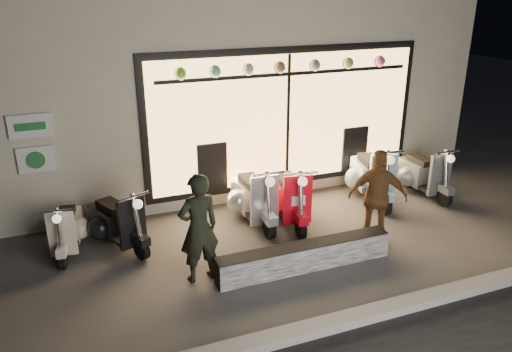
{
  "coord_description": "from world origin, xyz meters",
  "views": [
    {
      "loc": [
        -3.06,
        -6.32,
        3.92
      ],
      "look_at": [
        -0.36,
        0.6,
        1.05
      ],
      "focal_mm": 35.0,
      "sensor_mm": 36.0,
      "label": 1
    }
  ],
  "objects_px": {
    "graffiti_barrier": "(305,256)",
    "man": "(199,228)",
    "woman": "(378,197)",
    "scooter_silver": "(252,196)",
    "scooter_red": "(288,195)"
  },
  "relations": [
    {
      "from": "graffiti_barrier",
      "to": "man",
      "type": "distance_m",
      "value": 1.63
    },
    {
      "from": "man",
      "to": "woman",
      "type": "bearing_deg",
      "value": 172.53
    },
    {
      "from": "graffiti_barrier",
      "to": "woman",
      "type": "xyz_separation_m",
      "value": [
        1.44,
        0.35,
        0.58
      ]
    },
    {
      "from": "scooter_silver",
      "to": "man",
      "type": "relative_size",
      "value": 0.94
    },
    {
      "from": "scooter_silver",
      "to": "woman",
      "type": "distance_m",
      "value": 2.18
    },
    {
      "from": "scooter_red",
      "to": "man",
      "type": "bearing_deg",
      "value": -137.06
    },
    {
      "from": "scooter_silver",
      "to": "scooter_red",
      "type": "bearing_deg",
      "value": -16.33
    },
    {
      "from": "scooter_silver",
      "to": "scooter_red",
      "type": "xyz_separation_m",
      "value": [
        0.6,
        -0.18,
        -0.0
      ]
    },
    {
      "from": "graffiti_barrier",
      "to": "man",
      "type": "relative_size",
      "value": 1.68
    },
    {
      "from": "graffiti_barrier",
      "to": "scooter_silver",
      "type": "height_order",
      "value": "scooter_silver"
    },
    {
      "from": "man",
      "to": "woman",
      "type": "height_order",
      "value": "man"
    },
    {
      "from": "scooter_silver",
      "to": "man",
      "type": "distance_m",
      "value": 2.1
    },
    {
      "from": "man",
      "to": "scooter_red",
      "type": "bearing_deg",
      "value": -153.9
    },
    {
      "from": "scooter_red",
      "to": "woman",
      "type": "height_order",
      "value": "woman"
    },
    {
      "from": "scooter_red",
      "to": "man",
      "type": "distance_m",
      "value": 2.43
    }
  ]
}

